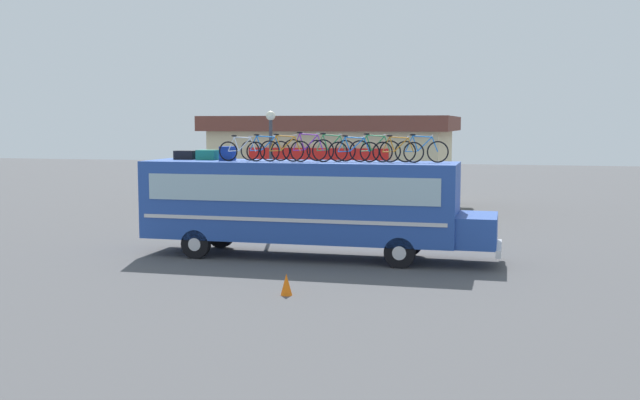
{
  "coord_description": "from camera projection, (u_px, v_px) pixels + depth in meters",
  "views": [
    {
      "loc": [
        6.71,
        -23.72,
        4.42
      ],
      "look_at": [
        0.72,
        0.0,
        1.93
      ],
      "focal_mm": 41.95,
      "sensor_mm": 36.0,
      "label": 1
    }
  ],
  "objects": [
    {
      "name": "rooftop_bicycle_4",
      "position": [
        308.0,
        149.0,
        24.25
      ],
      "size": [
        1.75,
        0.44,
        0.98
      ],
      "color": "black",
      "rests_on": "bus"
    },
    {
      "name": "luggage_bag_1",
      "position": [
        185.0,
        155.0,
        25.98
      ],
      "size": [
        0.71,
        0.37,
        0.31
      ],
      "primitive_type": "cube",
      "color": "black",
      "rests_on": "bus"
    },
    {
      "name": "roadside_building",
      "position": [
        337.0,
        161.0,
        39.63
      ],
      "size": [
        12.27,
        9.15,
        4.81
      ],
      "color": "beige",
      "rests_on": "ground"
    },
    {
      "name": "rooftop_bicycle_5",
      "position": [
        331.0,
        150.0,
        24.62
      ],
      "size": [
        1.67,
        0.44,
        0.94
      ],
      "color": "black",
      "rests_on": "bus"
    },
    {
      "name": "rooftop_bicycle_1",
      "position": [
        242.0,
        150.0,
        24.7
      ],
      "size": [
        1.62,
        0.44,
        0.87
      ],
      "color": "black",
      "rests_on": "bus"
    },
    {
      "name": "rooftop_bicycle_2",
      "position": [
        265.0,
        150.0,
        24.97
      ],
      "size": [
        1.75,
        0.44,
        0.9
      ],
      "color": "black",
      "rests_on": "bus"
    },
    {
      "name": "rooftop_bicycle_6",
      "position": [
        354.0,
        151.0,
        24.19
      ],
      "size": [
        1.71,
        0.44,
        0.88
      ],
      "color": "black",
      "rests_on": "bus"
    },
    {
      "name": "bus",
      "position": [
        306.0,
        202.0,
        24.71
      ],
      "size": [
        11.76,
        2.57,
        3.19
      ],
      "color": "#23479E",
      "rests_on": "ground"
    },
    {
      "name": "luggage_bag_2",
      "position": [
        208.0,
        155.0,
        25.78
      ],
      "size": [
        0.7,
        0.55,
        0.34
      ],
      "primitive_type": "cube",
      "color": "#1E7F66",
      "rests_on": "bus"
    },
    {
      "name": "rooftop_bicycle_3",
      "position": [
        285.0,
        150.0,
        24.37
      ],
      "size": [
        1.74,
        0.44,
        0.92
      ],
      "color": "black",
      "rests_on": "bus"
    },
    {
      "name": "street_lamp",
      "position": [
        271.0,
        156.0,
        29.34
      ],
      "size": [
        0.37,
        0.37,
        4.93
      ],
      "color": "#38383D",
      "rests_on": "ground"
    },
    {
      "name": "rooftop_bicycle_7",
      "position": [
        375.0,
        150.0,
        24.03
      ],
      "size": [
        1.69,
        0.44,
        0.94
      ],
      "color": "black",
      "rests_on": "bus"
    },
    {
      "name": "rooftop_bicycle_9",
      "position": [
        421.0,
        151.0,
        23.85
      ],
      "size": [
        1.73,
        0.44,
        0.92
      ],
      "color": "black",
      "rests_on": "bus"
    },
    {
      "name": "rooftop_bicycle_8",
      "position": [
        398.0,
        151.0,
        23.82
      ],
      "size": [
        1.67,
        0.44,
        0.89
      ],
      "color": "black",
      "rests_on": "bus"
    },
    {
      "name": "ground_plane",
      "position": [
        299.0,
        257.0,
        24.96
      ],
      "size": [
        120.0,
        120.0,
        0.0
      ],
      "primitive_type": "plane",
      "color": "#4C4C4F"
    },
    {
      "name": "luggage_bag_3",
      "position": [
        228.0,
        153.0,
        25.26
      ],
      "size": [
        0.44,
        0.46,
        0.47
      ],
      "primitive_type": "cube",
      "color": "#193899",
      "rests_on": "bus"
    },
    {
      "name": "traffic_cone",
      "position": [
        286.0,
        284.0,
        19.32
      ],
      "size": [
        0.3,
        0.3,
        0.57
      ],
      "primitive_type": "cone",
      "color": "orange",
      "rests_on": "ground"
    }
  ]
}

